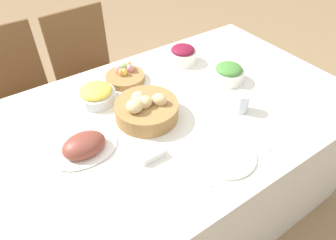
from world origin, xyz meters
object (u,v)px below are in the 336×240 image
object	(u,v)px
bread_basket	(146,109)
green_salad_bowl	(228,73)
pineapple_bowl	(96,94)
chair_far_left	(21,99)
ham_platter	(84,146)
spoon	(256,138)
dinner_plate	(225,155)
egg_basket	(125,76)
beet_salad_bowl	(183,54)
drinking_cup	(241,102)
knife	(251,140)
butter_dish	(151,154)
fork	(195,172)
chair_far_center	(91,75)

from	to	relation	value
bread_basket	green_salad_bowl	size ratio (longest dim) A/B	1.77
pineapple_bowl	chair_far_left	bearing A→B (deg)	115.03
chair_far_left	ham_platter	bearing A→B (deg)	-84.44
spoon	bread_basket	bearing A→B (deg)	133.19
bread_basket	dinner_plate	bearing A→B (deg)	-70.51
ham_platter	egg_basket	bearing A→B (deg)	43.72
beet_salad_bowl	drinking_cup	bearing A→B (deg)	-94.07
chair_far_left	egg_basket	bearing A→B (deg)	-49.13
dinner_plate	drinking_cup	distance (m)	0.31
egg_basket	pineapple_bowl	xyz separation A→B (m)	(-0.20, -0.08, 0.02)
green_salad_bowl	egg_basket	bearing A→B (deg)	144.98
knife	egg_basket	bearing A→B (deg)	103.71
green_salad_bowl	spoon	xyz separation A→B (m)	(-0.20, -0.39, -0.04)
chair_far_left	bread_basket	size ratio (longest dim) A/B	3.27
butter_dish	fork	bearing A→B (deg)	-59.25
dinner_plate	chair_far_center	bearing A→B (deg)	93.67
chair_far_center	pineapple_bowl	distance (m)	0.72
pineapple_bowl	beet_salad_bowl	bearing A→B (deg)	6.25
beet_salad_bowl	pineapple_bowl	bearing A→B (deg)	-173.75
drinking_cup	knife	bearing A→B (deg)	-121.45
bread_basket	dinner_plate	distance (m)	0.40
egg_basket	green_salad_bowl	size ratio (longest dim) A/B	1.27
chair_far_center	egg_basket	distance (m)	0.61
bread_basket	fork	bearing A→B (deg)	-92.22
dinner_plate	fork	bearing A→B (deg)	180.00
bread_basket	butter_dish	distance (m)	0.25
chair_far_left	knife	distance (m)	1.45
fork	knife	bearing A→B (deg)	-3.64
beet_salad_bowl	drinking_cup	size ratio (longest dim) A/B	1.68
dinner_plate	fork	size ratio (longest dim) A/B	1.47
bread_basket	spoon	size ratio (longest dim) A/B	1.71
spoon	drinking_cup	size ratio (longest dim) A/B	1.79
beet_salad_bowl	fork	size ratio (longest dim) A/B	0.93
chair_far_center	dinner_plate	world-z (taller)	chair_far_center
chair_far_left	beet_salad_bowl	world-z (taller)	chair_far_left
green_salad_bowl	knife	bearing A→B (deg)	-120.10
chair_far_center	egg_basket	bearing A→B (deg)	-93.18
chair_far_left	drinking_cup	size ratio (longest dim) A/B	10.02
egg_basket	bread_basket	bearing A→B (deg)	-101.15
pineapple_bowl	spoon	world-z (taller)	pineapple_bowl
egg_basket	ham_platter	distance (m)	0.52
spoon	butter_dish	xyz separation A→B (m)	(-0.43, 0.16, 0.01)
butter_dish	ham_platter	bearing A→B (deg)	139.10
egg_basket	spoon	bearing A→B (deg)	-70.45
ham_platter	fork	size ratio (longest dim) A/B	1.62
fork	butter_dish	bearing A→B (deg)	117.11
spoon	knife	bearing A→B (deg)	-176.36
chair_far_center	spoon	distance (m)	1.29
chair_far_left	chair_far_center	world-z (taller)	same
chair_far_center	green_salad_bowl	bearing A→B (deg)	-66.00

